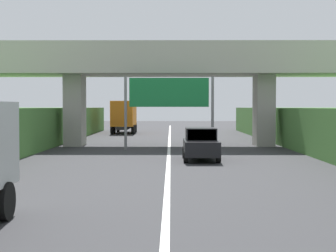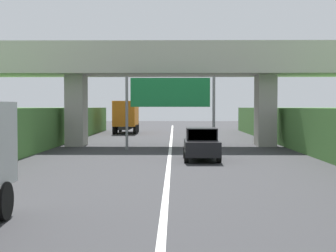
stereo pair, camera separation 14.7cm
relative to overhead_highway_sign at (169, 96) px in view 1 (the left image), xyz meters
name	(u,v)px [view 1 (the left image)]	position (x,y,z in m)	size (l,w,h in m)	color
lane_centre_stripe	(169,154)	(0.00, -3.23, -3.50)	(0.20, 94.51, 0.01)	white
overpass_bridge	(169,70)	(0.00, 3.58, 1.96)	(40.00, 4.80, 7.32)	#ADA89E
overhead_highway_sign	(169,96)	(0.00, 0.00, 0.00)	(5.88, 0.18, 4.82)	slate
truck_orange	(124,115)	(-4.88, 21.47, -1.57)	(2.44, 7.30, 3.44)	black
car_black	(201,144)	(1.69, -6.65, -2.64)	(1.86, 4.10, 1.72)	black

